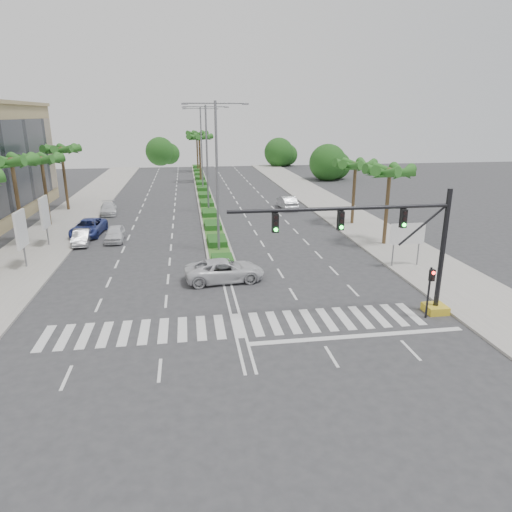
{
  "coord_description": "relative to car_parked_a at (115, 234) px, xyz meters",
  "views": [
    {
      "loc": [
        -2.45,
        -22.45,
        10.98
      ],
      "look_at": [
        1.43,
        2.92,
        3.0
      ],
      "focal_mm": 32.0,
      "sensor_mm": 36.0,
      "label": 1
    }
  ],
  "objects": [
    {
      "name": "pedestrian_signal",
      "position": [
        19.63,
        -19.65,
        1.36
      ],
      "size": [
        0.28,
        0.36,
        3.0
      ],
      "color": "black",
      "rests_on": "ground"
    },
    {
      "name": "palm_right_far",
      "position": [
        23.53,
        3.03,
        5.23
      ],
      "size": [
        4.57,
        4.68,
        6.75
      ],
      "color": "brown",
      "rests_on": "ground"
    },
    {
      "name": "ground",
      "position": [
        9.03,
        -18.97,
        -0.68
      ],
      "size": [
        160.0,
        160.0,
        0.0
      ],
      "primitive_type": "plane",
      "color": "#333335",
      "rests_on": "ground"
    },
    {
      "name": "signal_gantry",
      "position": [
        18.3,
        -18.97,
        2.78
      ],
      "size": [
        12.6,
        1.2,
        7.2
      ],
      "color": "gold",
      "rests_on": "ground"
    },
    {
      "name": "median_grass",
      "position": [
        9.03,
        26.03,
        -0.46
      ],
      "size": [
        1.8,
        75.0,
        0.04
      ],
      "primitive_type": "cube",
      "color": "#2B5D20",
      "rests_on": "median"
    },
    {
      "name": "car_parked_a",
      "position": [
        0.0,
        0.0,
        0.0
      ],
      "size": [
        1.72,
        4.05,
        1.36
      ],
      "primitive_type": "imported",
      "rotation": [
        0.0,
        0.0,
        0.03
      ],
      "color": "silver",
      "rests_on": "ground"
    },
    {
      "name": "car_crossing",
      "position": [
        8.93,
        -11.88,
        0.08
      ],
      "size": [
        5.64,
        2.95,
        1.51
      ],
      "primitive_type": "imported",
      "rotation": [
        0.0,
        0.0,
        1.65
      ],
      "color": "silver",
      "rests_on": "ground"
    },
    {
      "name": "streetlight_near",
      "position": [
        9.03,
        -4.97,
        6.13
      ],
      "size": [
        5.1,
        0.25,
        12.0
      ],
      "color": "slate",
      "rests_on": "ground"
    },
    {
      "name": "streetlight_far",
      "position": [
        9.03,
        27.03,
        6.13
      ],
      "size": [
        5.1,
        0.25,
        12.0
      ],
      "color": "slate",
      "rests_on": "ground"
    },
    {
      "name": "palm_left_mid",
      "position": [
        -7.47,
        -0.97,
        6.39
      ],
      "size": [
        4.57,
        4.68,
        7.95
      ],
      "color": "brown",
      "rests_on": "ground"
    },
    {
      "name": "car_parked_b",
      "position": [
        -2.77,
        -0.66,
        -0.04
      ],
      "size": [
        1.64,
        3.96,
        1.28
      ],
      "primitive_type": "imported",
      "rotation": [
        0.0,
        0.0,
        0.08
      ],
      "color": "#A4A4A9",
      "rests_on": "ground"
    },
    {
      "name": "footpath_left",
      "position": [
        -6.17,
        1.03,
        -0.61
      ],
      "size": [
        6.0,
        120.0,
        0.15
      ],
      "primitive_type": "cube",
      "color": "gray",
      "rests_on": "ground"
    },
    {
      "name": "median",
      "position": [
        9.03,
        26.03,
        -0.58
      ],
      "size": [
        2.2,
        75.0,
        0.2
      ],
      "primitive_type": "cube",
      "color": "gray",
      "rests_on": "ground"
    },
    {
      "name": "billboard_near",
      "position": [
        -5.47,
        -6.97,
        2.28
      ],
      "size": [
        0.18,
        2.1,
        4.35
      ],
      "color": "slate",
      "rests_on": "ground"
    },
    {
      "name": "palm_median_b",
      "position": [
        9.03,
        51.03,
        6.49
      ],
      "size": [
        4.57,
        4.68,
        8.05
      ],
      "color": "brown",
      "rests_on": "ground"
    },
    {
      "name": "car_right",
      "position": [
        18.61,
        12.18,
        0.11
      ],
      "size": [
        1.83,
        4.85,
        1.58
      ],
      "primitive_type": "imported",
      "rotation": [
        0.0,
        0.0,
        3.17
      ],
      "color": "#AAABAF",
      "rests_on": "ground"
    },
    {
      "name": "billboard_far",
      "position": [
        -5.47,
        -0.97,
        2.28
      ],
      "size": [
        0.18,
        2.1,
        4.35
      ],
      "color": "slate",
      "rests_on": "ground"
    },
    {
      "name": "direction_sign",
      "position": [
        22.53,
        -10.98,
        1.77
      ],
      "size": [
        2.7,
        0.11,
        3.4
      ],
      "color": "slate",
      "rests_on": "ground"
    },
    {
      "name": "streetlight_mid",
      "position": [
        9.03,
        11.03,
        6.13
      ],
      "size": [
        5.1,
        0.25,
        12.0
      ],
      "color": "slate",
      "rests_on": "ground"
    },
    {
      "name": "palm_median_a",
      "position": [
        9.03,
        36.03,
        6.49
      ],
      "size": [
        4.57,
        4.68,
        8.05
      ],
      "color": "brown",
      "rests_on": "ground"
    },
    {
      "name": "palm_right_near",
      "position": [
        23.53,
        -4.97,
        5.52
      ],
      "size": [
        4.57,
        4.68,
        7.05
      ],
      "color": "brown",
      "rests_on": "ground"
    },
    {
      "name": "car_parked_c",
      "position": [
        -2.77,
        2.53,
        0.07
      ],
      "size": [
        2.97,
        5.62,
        1.51
      ],
      "primitive_type": "imported",
      "rotation": [
        0.0,
        0.0,
        -0.09
      ],
      "color": "navy",
      "rests_on": "ground"
    },
    {
      "name": "palm_left_end",
      "position": [
        -7.47,
        15.03,
        6.2
      ],
      "size": [
        4.57,
        4.68,
        7.75
      ],
      "color": "brown",
      "rests_on": "ground"
    },
    {
      "name": "palm_left_far",
      "position": [
        -7.47,
        7.03,
        5.81
      ],
      "size": [
        4.57,
        4.68,
        7.35
      ],
      "color": "brown",
      "rests_on": "ground"
    },
    {
      "name": "car_parked_d",
      "position": [
        -2.41,
        12.25,
        -0.04
      ],
      "size": [
        2.33,
        4.59,
        1.28
      ],
      "primitive_type": "imported",
      "rotation": [
        0.0,
        0.0,
        0.13
      ],
      "color": "silver",
      "rests_on": "ground"
    },
    {
      "name": "footpath_right",
      "position": [
        24.23,
        1.03,
        -0.61
      ],
      "size": [
        6.0,
        120.0,
        0.15
      ],
      "primitive_type": "cube",
      "color": "gray",
      "rests_on": "ground"
    }
  ]
}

